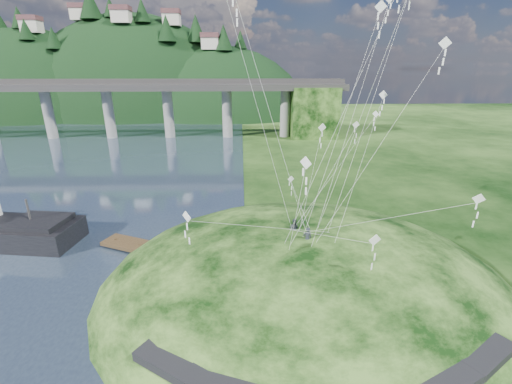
{
  "coord_description": "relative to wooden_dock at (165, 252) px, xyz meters",
  "views": [
    {
      "loc": [
        2.78,
        -22.97,
        17.46
      ],
      "look_at": [
        4.0,
        6.0,
        7.0
      ],
      "focal_mm": 24.0,
      "sensor_mm": 36.0,
      "label": 1
    }
  ],
  "objects": [
    {
      "name": "ground",
      "position": [
        4.91,
        -7.1,
        -0.46
      ],
      "size": [
        320.0,
        320.0,
        0.0
      ],
      "primitive_type": "plane",
      "color": "black",
      "rests_on": "ground"
    },
    {
      "name": "grass_hill",
      "position": [
        12.91,
        -5.1,
        -1.96
      ],
      "size": [
        36.0,
        32.0,
        13.0
      ],
      "color": "black",
      "rests_on": "ground"
    },
    {
      "name": "footpath",
      "position": [
        12.37,
        -16.84,
        1.63
      ],
      "size": [
        22.29,
        5.84,
        0.83
      ],
      "color": "black",
      "rests_on": "ground"
    },
    {
      "name": "bridge",
      "position": [
        -21.55,
        62.97,
        9.25
      ],
      "size": [
        160.0,
        11.0,
        15.0
      ],
      "color": "#2D2B2B",
      "rests_on": "ground"
    },
    {
      "name": "far_ridge",
      "position": [
        -38.67,
        115.07,
        -7.89
      ],
      "size": [
        153.0,
        70.0,
        94.5
      ],
      "color": "black",
      "rests_on": "ground"
    },
    {
      "name": "wooden_dock",
      "position": [
        0.0,
        0.0,
        0.0
      ],
      "size": [
        14.17,
        7.95,
        1.03
      ],
      "color": "#372716",
      "rests_on": "ground"
    },
    {
      "name": "kite_flyers",
      "position": [
        12.23,
        -5.27,
        5.42
      ],
      "size": [
        1.66,
        2.59,
        1.91
      ],
      "color": "#242930",
      "rests_on": "ground"
    },
    {
      "name": "kite_swarm",
      "position": [
        16.07,
        -4.12,
        16.46
      ],
      "size": [
        17.67,
        17.88,
        20.48
      ],
      "color": "white",
      "rests_on": "ground"
    }
  ]
}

